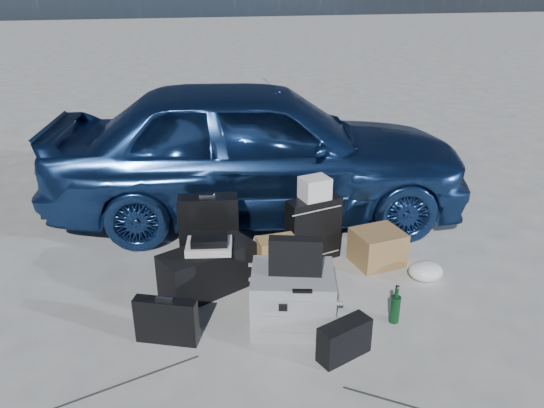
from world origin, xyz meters
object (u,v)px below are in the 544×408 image
(suitcase_left, at_px, (209,232))
(suitcase_right, at_px, (313,229))
(duffel_bag, at_px, (208,270))
(briefcase, at_px, (166,321))
(cardboard_box, at_px, (377,247))
(green_bottle, at_px, (395,305))
(pelican_case, at_px, (292,298))
(car, at_px, (258,148))

(suitcase_left, xyz_separation_m, suitcase_right, (0.96, -0.07, -0.04))
(suitcase_left, xyz_separation_m, duffel_bag, (-0.06, -0.42, -0.15))
(briefcase, relative_size, cardboard_box, 1.07)
(duffel_bag, distance_m, green_bottle, 1.56)
(cardboard_box, height_order, green_bottle, cardboard_box)
(pelican_case, relative_size, suitcase_left, 0.90)
(pelican_case, xyz_separation_m, green_bottle, (0.78, -0.16, -0.07))
(pelican_case, distance_m, suitcase_right, 1.04)
(cardboard_box, xyz_separation_m, green_bottle, (-0.22, -0.89, -0.01))
(suitcase_right, bearing_deg, car, 90.24)
(car, bearing_deg, cardboard_box, -138.77)
(cardboard_box, relative_size, green_bottle, 1.39)
(suitcase_right, bearing_deg, pelican_case, -129.63)
(green_bottle, bearing_deg, pelican_case, 168.64)
(suitcase_left, bearing_deg, car, 65.37)
(suitcase_left, height_order, green_bottle, suitcase_left)
(suitcase_left, distance_m, suitcase_right, 0.96)
(suitcase_right, distance_m, green_bottle, 1.16)
(suitcase_right, relative_size, duffel_bag, 0.77)
(cardboard_box, bearing_deg, car, 122.55)
(green_bottle, bearing_deg, suitcase_right, 107.09)
(suitcase_left, distance_m, cardboard_box, 1.56)
(pelican_case, xyz_separation_m, suitcase_left, (-0.52, 1.02, 0.12))
(briefcase, height_order, duffel_bag, duffel_bag)
(cardboard_box, bearing_deg, green_bottle, -104.13)
(cardboard_box, bearing_deg, pelican_case, -143.84)
(briefcase, relative_size, green_bottle, 1.49)
(duffel_bag, xyz_separation_m, cardboard_box, (1.59, 0.13, -0.04))
(car, bearing_deg, briefcase, 161.30)
(suitcase_right, xyz_separation_m, duffel_bag, (-1.02, -0.34, -0.11))
(briefcase, height_order, suitcase_right, suitcase_right)
(briefcase, xyz_separation_m, green_bottle, (1.73, -0.14, -0.02))
(pelican_case, xyz_separation_m, suitcase_right, (0.44, 0.94, 0.08))
(duffel_bag, height_order, cardboard_box, duffel_bag)
(pelican_case, xyz_separation_m, cardboard_box, (1.00, 0.73, -0.06))
(suitcase_left, relative_size, duffel_bag, 0.87)
(pelican_case, relative_size, suitcase_right, 1.01)
(duffel_bag, relative_size, green_bottle, 2.56)
(cardboard_box, bearing_deg, suitcase_left, 169.47)
(car, relative_size, pelican_case, 7.14)
(duffel_bag, bearing_deg, cardboard_box, -21.04)
(duffel_bag, bearing_deg, pelican_case, -71.72)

